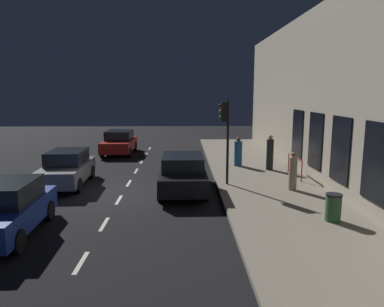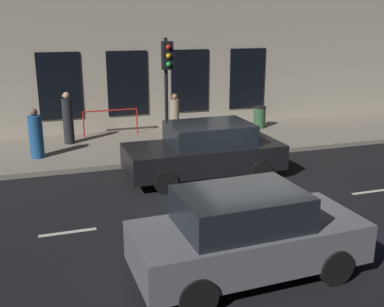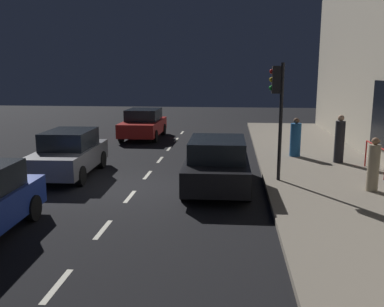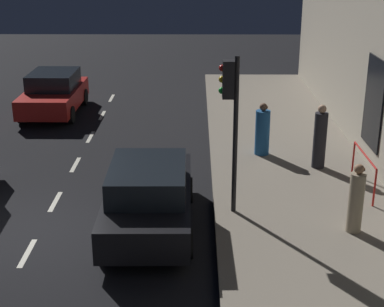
# 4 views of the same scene
# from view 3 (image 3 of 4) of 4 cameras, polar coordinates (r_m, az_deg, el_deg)

# --- Properties ---
(ground_plane) EXTENTS (60.00, 60.00, 0.00)m
(ground_plane) POSITION_cam_3_polar(r_m,az_deg,el_deg) (13.37, -7.42, -4.59)
(ground_plane) COLOR black
(sidewalk) EXTENTS (4.50, 32.00, 0.15)m
(sidewalk) POSITION_cam_3_polar(r_m,az_deg,el_deg) (13.44, 19.63, -4.74)
(sidewalk) COLOR gray
(sidewalk) RESTS_ON ground
(lane_centre_line) EXTENTS (0.12, 27.20, 0.01)m
(lane_centre_line) POSITION_cam_3_polar(r_m,az_deg,el_deg) (12.43, -8.44, -5.81)
(lane_centre_line) COLOR beige
(lane_centre_line) RESTS_ON ground
(traffic_light) EXTENTS (0.46, 0.32, 3.71)m
(traffic_light) POSITION_cam_3_polar(r_m,az_deg,el_deg) (13.42, 11.54, 7.69)
(traffic_light) COLOR black
(traffic_light) RESTS_ON sidewalk
(parked_car_0) EXTENTS (1.92, 4.10, 1.58)m
(parked_car_0) POSITION_cam_3_polar(r_m,az_deg,el_deg) (15.20, -16.36, 0.01)
(parked_car_0) COLOR slate
(parked_car_0) RESTS_ON ground
(parked_car_2) EXTENTS (2.01, 4.15, 1.58)m
(parked_car_2) POSITION_cam_3_polar(r_m,az_deg,el_deg) (22.92, -6.63, 4.03)
(parked_car_2) COLOR red
(parked_car_2) RESTS_ON ground
(parked_car_3) EXTENTS (2.03, 4.46, 1.58)m
(parked_car_3) POSITION_cam_3_polar(r_m,az_deg,el_deg) (13.05, 3.45, -1.32)
(parked_car_3) COLOR black
(parked_car_3) RESTS_ON ground
(pedestrian_0) EXTENTS (0.39, 0.39, 1.58)m
(pedestrian_0) POSITION_cam_3_polar(r_m,az_deg,el_deg) (13.27, 23.43, -1.61)
(pedestrian_0) COLOR gray
(pedestrian_0) RESTS_ON sidewalk
(pedestrian_1) EXTENTS (0.59, 0.59, 1.58)m
(pedestrian_1) POSITION_cam_3_polar(r_m,az_deg,el_deg) (17.72, 13.88, 1.93)
(pedestrian_1) COLOR #1E5189
(pedestrian_1) RESTS_ON sidewalk
(pedestrian_2) EXTENTS (0.46, 0.46, 1.83)m
(pedestrian_2) POSITION_cam_3_polar(r_m,az_deg,el_deg) (16.95, 19.42, 1.68)
(pedestrian_2) COLOR #232328
(pedestrian_2) RESTS_ON sidewalk
(red_railing) EXTENTS (0.05, 2.08, 0.97)m
(red_railing) POSITION_cam_3_polar(r_m,az_deg,el_deg) (15.68, 23.68, 0.16)
(red_railing) COLOR red
(red_railing) RESTS_ON sidewalk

